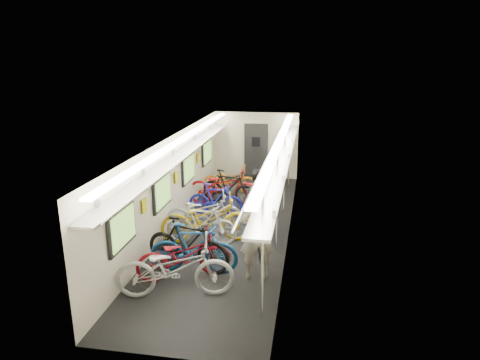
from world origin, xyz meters
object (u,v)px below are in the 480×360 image
(bicycle_0, at_px, (175,268))
(passenger_mid, at_px, (257,201))
(passenger_near, at_px, (257,235))
(bicycle_1, at_px, (194,248))
(backpack, at_px, (271,203))

(bicycle_0, xyz_separation_m, passenger_mid, (1.11, 3.20, 0.27))
(bicycle_0, bearing_deg, passenger_near, -69.08)
(bicycle_0, distance_m, bicycle_1, 0.92)
(bicycle_0, distance_m, passenger_mid, 3.39)
(bicycle_1, distance_m, passenger_mid, 2.51)
(passenger_near, height_order, backpack, passenger_near)
(bicycle_0, height_order, bicycle_1, bicycle_0)
(passenger_mid, bearing_deg, passenger_near, 105.58)
(bicycle_0, relative_size, bicycle_1, 1.19)
(bicycle_1, height_order, backpack, backpack)
(bicycle_0, bearing_deg, passenger_mid, -32.30)
(bicycle_0, height_order, backpack, backpack)
(bicycle_1, xyz_separation_m, passenger_near, (1.29, 0.03, 0.38))
(passenger_near, xyz_separation_m, backpack, (0.18, 0.95, 0.35))
(passenger_mid, xyz_separation_m, backpack, (0.46, -1.31, 0.43))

